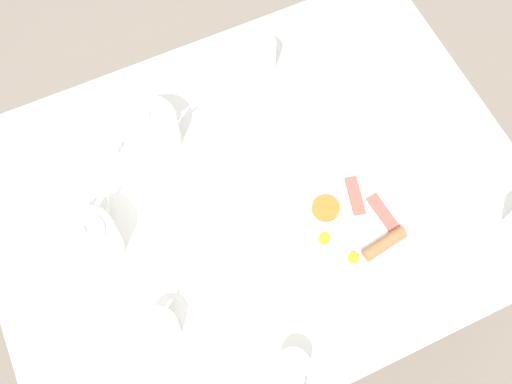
% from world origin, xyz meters
% --- Properties ---
extents(ground_plane, '(8.00, 8.00, 0.00)m').
position_xyz_m(ground_plane, '(0.00, 0.00, 0.00)').
color(ground_plane, '#70665B').
extents(table, '(0.89, 1.20, 0.73)m').
position_xyz_m(table, '(0.00, 0.00, 0.66)').
color(table, white).
rests_on(table, ground_plane).
extents(breakfast_plate, '(0.28, 0.28, 0.04)m').
position_xyz_m(breakfast_plate, '(0.17, 0.16, 0.74)').
color(breakfast_plate, white).
rests_on(breakfast_plate, table).
extents(teapot_near, '(0.18, 0.15, 0.13)m').
position_xyz_m(teapot_near, '(-0.03, -0.37, 0.78)').
color(teapot_near, white).
rests_on(teapot_near, table).
extents(teapot_far, '(0.13, 0.22, 0.13)m').
position_xyz_m(teapot_far, '(-0.22, -0.16, 0.78)').
color(teapot_far, white).
rests_on(teapot_far, table).
extents(teacup_with_saucer_left, '(0.14, 0.14, 0.07)m').
position_xyz_m(teacup_with_saucer_left, '(0.20, -0.30, 0.76)').
color(teacup_with_saucer_left, white).
rests_on(teacup_with_saucer_left, table).
extents(teacup_with_saucer_right, '(0.14, 0.14, 0.07)m').
position_xyz_m(teacup_with_saucer_right, '(-0.08, 0.29, 0.75)').
color(teacup_with_saucer_right, white).
rests_on(teacup_with_saucer_right, table).
extents(water_glass_tall, '(0.07, 0.07, 0.10)m').
position_xyz_m(water_glass_tall, '(-0.31, 0.16, 0.78)').
color(water_glass_tall, white).
rests_on(water_glass_tall, table).
extents(creamer_jug, '(0.09, 0.06, 0.05)m').
position_xyz_m(creamer_jug, '(0.37, -0.09, 0.75)').
color(creamer_jug, white).
rests_on(creamer_jug, table).
extents(napkin_folded, '(0.13, 0.15, 0.01)m').
position_xyz_m(napkin_folded, '(-0.10, 0.48, 0.73)').
color(napkin_folded, white).
rests_on(napkin_folded, table).
extents(fork_by_plate, '(0.08, 0.15, 0.00)m').
position_xyz_m(fork_by_plate, '(-0.29, -0.43, 0.73)').
color(fork_by_plate, silver).
rests_on(fork_by_plate, table).
extents(knife_by_plate, '(0.05, 0.22, 0.00)m').
position_xyz_m(knife_by_plate, '(0.08, -0.12, 0.73)').
color(knife_by_plate, silver).
rests_on(knife_by_plate, table).
extents(spoon_for_tea, '(0.16, 0.03, 0.00)m').
position_xyz_m(spoon_for_tea, '(-0.19, 0.07, 0.73)').
color(spoon_for_tea, silver).
rests_on(spoon_for_tea, table).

